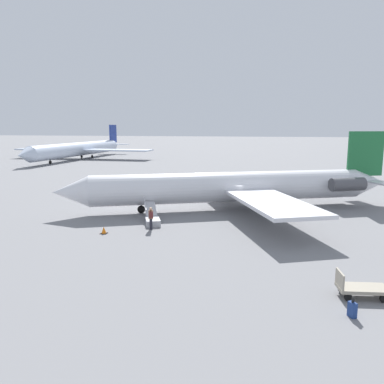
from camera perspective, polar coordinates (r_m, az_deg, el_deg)
ground_plane at (r=35.98m, az=5.84°, el=-2.63°), size 600.00×600.00×0.00m
airplane_main at (r=35.89m, az=7.45°, el=0.88°), size 30.85×24.25×7.35m
airplane_far_right at (r=97.18m, az=-16.62°, el=6.32°), size 35.48×46.11×8.56m
boarding_stairs at (r=30.64m, az=-6.07°, el=-4.09°), size 2.62×4.07×1.79m
passenger at (r=28.71m, az=-6.29°, el=-3.76°), size 0.46×0.57×1.74m
luggage_cart at (r=19.25m, az=24.22°, el=-13.19°), size 2.35×1.44×1.22m
suitcase at (r=17.38m, az=23.24°, el=-16.12°), size 0.37×0.42×0.88m
traffic_cone_near_stairs at (r=28.40m, az=-13.29°, el=-5.72°), size 0.48×0.48×0.52m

